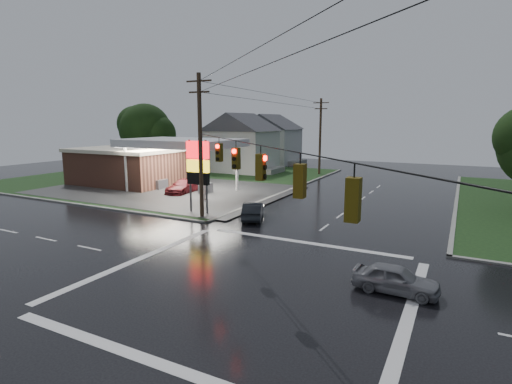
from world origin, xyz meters
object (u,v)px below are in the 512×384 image
at_px(utility_pole_n, 320,135).
at_px(car_pump, 184,186).
at_px(gas_station, 139,163).
at_px(house_near, 241,142).
at_px(car_north, 253,211).
at_px(utility_pole_nw, 200,144).
at_px(pylon_sign, 198,165).
at_px(car_crossing, 396,279).
at_px(tree_nw_behind, 146,130).
at_px(house_far, 270,138).

relative_size(utility_pole_n, car_pump, 2.10).
relative_size(gas_station, house_near, 2.37).
distance_m(house_near, car_north, 29.69).
height_order(gas_station, utility_pole_n, utility_pole_n).
bearing_deg(utility_pole_nw, utility_pole_n, 90.00).
distance_m(pylon_sign, car_pump, 10.34).
bearing_deg(car_crossing, tree_nw_behind, 57.02).
xyz_separation_m(gas_station, utility_pole_nw, (16.18, -10.20, 3.17)).
xyz_separation_m(utility_pole_nw, house_near, (-11.45, 26.50, -1.32)).
bearing_deg(car_crossing, gas_station, 62.91).
xyz_separation_m(utility_pole_n, car_north, (3.84, -27.18, -4.80)).
relative_size(house_near, house_far, 1.00).
xyz_separation_m(pylon_sign, tree_nw_behind, (-23.34, 19.49, 2.17)).
distance_m(gas_station, house_far, 28.61).
xyz_separation_m(utility_pole_nw, car_north, (3.84, 1.32, -5.05)).
relative_size(tree_nw_behind, car_pump, 2.00).
bearing_deg(house_far, pylon_sign, -73.02).
xyz_separation_m(gas_station, tree_nw_behind, (-8.17, 10.29, 3.63)).
bearing_deg(car_pump, utility_pole_n, 65.16).
relative_size(utility_pole_n, house_near, 0.95).
xyz_separation_m(house_near, house_far, (-1.00, 12.00, 0.00)).
distance_m(house_far, car_north, 40.76).
height_order(house_far, tree_nw_behind, tree_nw_behind).
bearing_deg(utility_pole_n, house_near, -170.09).
xyz_separation_m(house_far, tree_nw_behind, (-11.89, -18.01, 1.77)).
distance_m(car_crossing, car_pump, 28.24).
bearing_deg(utility_pole_n, gas_station, -131.47).
bearing_deg(car_north, pylon_sign, -19.41).
bearing_deg(utility_pole_nw, house_far, 107.92).
relative_size(utility_pole_nw, car_pump, 2.20).
relative_size(house_far, tree_nw_behind, 1.10).
height_order(gas_station, house_far, house_far).
bearing_deg(pylon_sign, house_near, 112.28).
relative_size(house_far, car_north, 2.72).
bearing_deg(car_north, car_crossing, 119.91).
bearing_deg(gas_station, car_pump, -15.07).
distance_m(house_near, house_far, 12.04).
bearing_deg(car_north, tree_nw_behind, -57.42).
relative_size(car_north, car_crossing, 1.09).
bearing_deg(pylon_sign, car_pump, 134.70).
distance_m(tree_nw_behind, car_north, 34.53).
xyz_separation_m(gas_station, car_pump, (8.28, -2.23, -1.82)).
height_order(house_near, house_far, same).
bearing_deg(house_far, car_north, -66.34).
bearing_deg(utility_pole_n, house_far, 141.23).
xyz_separation_m(house_far, car_pump, (4.55, -30.53, -3.68)).
xyz_separation_m(gas_station, house_near, (4.73, 16.30, 1.86)).
height_order(gas_station, utility_pole_nw, utility_pole_nw).
bearing_deg(utility_pole_nw, house_near, 113.37).
bearing_deg(gas_station, house_near, 73.83).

